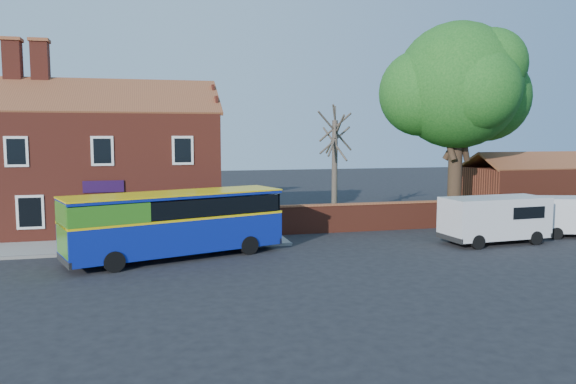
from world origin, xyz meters
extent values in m
plane|color=black|center=(0.00, 0.00, 0.00)|extent=(120.00, 120.00, 0.00)
cube|color=gray|center=(-7.00, 5.75, 0.06)|extent=(18.00, 3.50, 0.12)
cube|color=slate|center=(-7.00, 4.00, 0.07)|extent=(18.00, 0.15, 0.14)
cube|color=#426B28|center=(13.00, 13.00, 0.02)|extent=(26.00, 12.00, 0.04)
cube|color=maroon|center=(-7.00, 11.50, 3.25)|extent=(12.00, 8.00, 6.50)
cube|color=brown|center=(-7.00, 9.50, 7.50)|extent=(12.30, 4.08, 2.16)
cube|color=brown|center=(-7.00, 13.50, 7.50)|extent=(12.30, 4.08, 2.16)
cube|color=maroon|center=(-11.80, 11.50, 9.40)|extent=(0.90, 0.90, 2.20)
cube|color=maroon|center=(-10.40, 11.50, 9.40)|extent=(0.90, 0.90, 2.20)
cube|color=black|center=(-7.00, 7.47, 4.60)|extent=(1.10, 0.06, 1.50)
cube|color=#4C0F19|center=(-7.00, 7.45, 1.10)|extent=(0.95, 0.04, 2.10)
cube|color=silver|center=(-7.00, 7.47, 1.15)|extent=(1.20, 0.06, 2.30)
cube|color=#210B31|center=(-7.00, 7.44, 2.80)|extent=(2.00, 0.06, 0.60)
cube|color=maroon|center=(13.00, 7.00, 0.75)|extent=(22.00, 0.30, 1.50)
cube|color=brown|center=(13.00, 7.00, 1.55)|extent=(22.00, 0.38, 0.10)
cube|color=maroon|center=(22.00, 13.00, 1.50)|extent=(8.00, 5.00, 3.00)
cube|color=brown|center=(22.00, 11.75, 3.55)|extent=(8.20, 2.56, 1.24)
cube|color=brown|center=(22.00, 14.25, 3.55)|extent=(8.20, 2.56, 1.24)
cube|color=#0D2092|center=(-3.65, 2.55, 1.09)|extent=(9.76, 5.28, 1.51)
cube|color=yellow|center=(-3.65, 2.55, 1.84)|extent=(9.79, 5.30, 0.10)
cube|color=black|center=(-3.65, 2.55, 2.30)|extent=(9.41, 5.18, 0.76)
cube|color=#34801B|center=(-6.62, 1.55, 2.30)|extent=(3.83, 3.32, 0.81)
cube|color=#0D2092|center=(-3.65, 2.55, 2.80)|extent=(9.76, 5.28, 0.14)
cube|color=yellow|center=(-3.65, 2.55, 2.88)|extent=(9.81, 5.33, 0.06)
cylinder|color=black|center=(-6.17, 0.53, 0.43)|extent=(0.90, 0.54, 0.86)
cylinder|color=black|center=(-6.88, 2.63, 0.43)|extent=(0.90, 0.54, 0.86)
cylinder|color=black|center=(-0.41, 2.47, 0.43)|extent=(0.90, 0.54, 0.86)
cylinder|color=black|center=(-1.12, 4.57, 0.43)|extent=(0.90, 0.54, 0.86)
cube|color=silver|center=(11.95, 2.08, 1.32)|extent=(5.42, 2.49, 2.01)
cube|color=black|center=(14.32, 2.25, 1.64)|extent=(0.21, 1.80, 0.79)
cube|color=black|center=(14.54, 2.27, 0.42)|extent=(0.25, 2.11, 0.25)
cylinder|color=black|center=(10.34, 0.96, 0.35)|extent=(0.71, 0.27, 0.70)
cylinder|color=black|center=(10.19, 2.95, 0.35)|extent=(0.71, 0.27, 0.70)
cylinder|color=black|center=(13.71, 1.21, 0.35)|extent=(0.71, 0.27, 0.70)
cylinder|color=black|center=(13.56, 3.20, 0.35)|extent=(0.71, 0.27, 0.70)
cylinder|color=black|center=(15.72, 2.22, 0.32)|extent=(0.67, 0.39, 0.63)
cylinder|color=black|center=(16.25, 3.93, 0.32)|extent=(0.67, 0.39, 0.63)
cylinder|color=black|center=(15.16, 11.36, 2.64)|extent=(0.92, 0.92, 5.28)
sphere|color=#327825|center=(15.16, 11.36, 8.62)|extent=(8.27, 8.27, 8.27)
sphere|color=#327825|center=(17.57, 11.82, 7.93)|extent=(5.97, 5.97, 5.97)
sphere|color=#327825|center=(12.97, 12.05, 8.16)|extent=(5.74, 5.74, 5.74)
cylinder|color=#4C4238|center=(6.60, 11.17, 3.15)|extent=(0.36, 0.36, 6.30)
cylinder|color=#4C4238|center=(6.60, 11.17, 5.40)|extent=(0.37, 3.07, 2.47)
cylinder|color=#4C4238|center=(6.60, 11.17, 5.17)|extent=(1.60, 2.27, 2.26)
cylinder|color=#4C4238|center=(6.60, 11.17, 5.62)|extent=(2.58, 1.18, 2.51)
camera|label=1|loc=(-4.74, -22.29, 5.50)|focal=35.00mm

